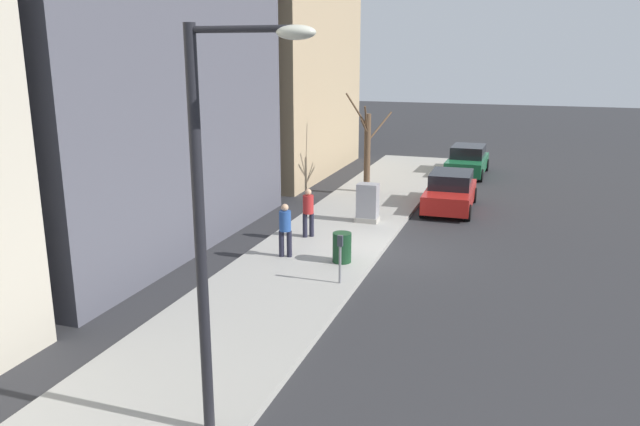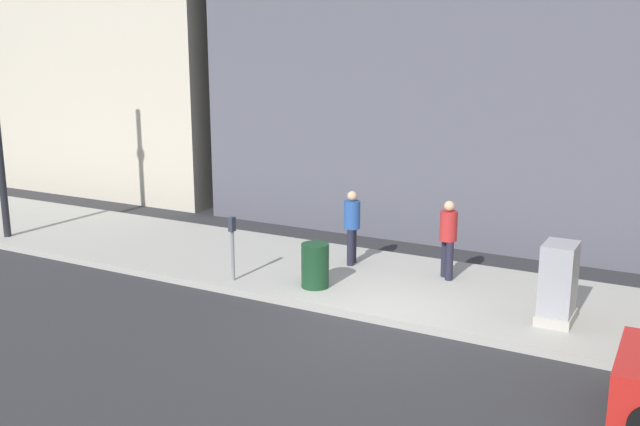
% 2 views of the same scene
% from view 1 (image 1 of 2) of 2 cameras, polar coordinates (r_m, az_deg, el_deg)
% --- Properties ---
extents(ground_plane, '(120.00, 120.00, 0.00)m').
position_cam_1_polar(ground_plane, '(20.12, 5.88, -3.60)').
color(ground_plane, '#2B2B2D').
extents(sidewalk, '(4.00, 36.00, 0.15)m').
position_cam_1_polar(sidewalk, '(20.59, 0.45, -2.87)').
color(sidewalk, '#9E9B93').
rests_on(sidewalk, ground).
extents(parked_car_green, '(1.99, 4.23, 1.52)m').
position_cam_1_polar(parked_car_green, '(33.25, 13.32, 4.65)').
color(parked_car_green, '#196038').
rests_on(parked_car_green, ground).
extents(parked_car_red, '(1.99, 4.23, 1.52)m').
position_cam_1_polar(parked_car_red, '(25.77, 11.82, 1.92)').
color(parked_car_red, red).
rests_on(parked_car_red, ground).
extents(parking_meter, '(0.14, 0.10, 1.35)m').
position_cam_1_polar(parking_meter, '(16.76, 1.85, -3.77)').
color(parking_meter, slate).
rests_on(parking_meter, sidewalk).
extents(utility_box, '(0.83, 0.61, 1.43)m').
position_cam_1_polar(utility_box, '(22.89, 4.38, 0.89)').
color(utility_box, '#A8A399').
rests_on(utility_box, sidewalk).
extents(streetlamp, '(1.97, 0.32, 6.50)m').
position_cam_1_polar(streetlamp, '(9.45, -9.65, 0.65)').
color(streetlamp, black).
rests_on(streetlamp, sidewalk).
extents(bare_tree, '(1.91, 2.21, 4.33)m').
position_cam_1_polar(bare_tree, '(27.69, 4.34, 5.89)').
color(bare_tree, brown).
rests_on(bare_tree, sidewalk).
extents(trash_bin, '(0.56, 0.56, 0.90)m').
position_cam_1_polar(trash_bin, '(18.55, 2.02, -3.17)').
color(trash_bin, '#14381E').
rests_on(trash_bin, sidewalk).
extents(pedestrian_near_meter, '(0.36, 0.36, 1.66)m').
position_cam_1_polar(pedestrian_near_meter, '(20.91, -1.08, 0.28)').
color(pedestrian_near_meter, '#1E1E2D').
rests_on(pedestrian_near_meter, sidewalk).
extents(pedestrian_midblock, '(0.39, 0.36, 1.66)m').
position_cam_1_polar(pedestrian_midblock, '(18.91, -3.21, -1.30)').
color(pedestrian_midblock, '#1E1E2D').
rests_on(pedestrian_midblock, sidewalk).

